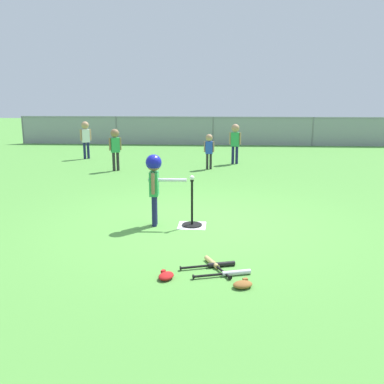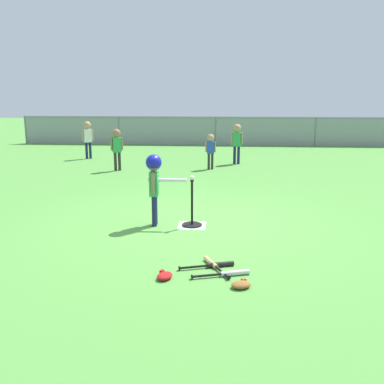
% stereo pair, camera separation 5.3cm
% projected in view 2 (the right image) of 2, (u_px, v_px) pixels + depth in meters
% --- Properties ---
extents(ground_plane, '(60.00, 60.00, 0.00)m').
position_uv_depth(ground_plane, '(198.00, 223.00, 6.96)').
color(ground_plane, '#51933D').
extents(home_plate, '(0.44, 0.44, 0.01)m').
position_uv_depth(home_plate, '(192.00, 225.00, 6.84)').
color(home_plate, white).
rests_on(home_plate, ground_plane).
extents(batting_tee, '(0.32, 0.32, 0.74)m').
position_uv_depth(batting_tee, '(192.00, 218.00, 6.81)').
color(batting_tee, black).
rests_on(batting_tee, ground_plane).
extents(baseball_on_tee, '(0.07, 0.07, 0.07)m').
position_uv_depth(baseball_on_tee, '(192.00, 178.00, 6.67)').
color(baseball_on_tee, white).
rests_on(baseball_on_tee, batting_tee).
extents(batter_child, '(0.64, 0.33, 1.14)m').
position_uv_depth(batter_child, '(154.00, 175.00, 6.69)').
color(batter_child, '#191E4C').
rests_on(batter_child, ground_plane).
extents(fielder_near_right, '(0.35, 0.23, 1.18)m').
position_uv_depth(fielder_near_right, '(237.00, 138.00, 12.71)').
color(fielder_near_right, '#191E4C').
rests_on(fielder_near_right, ground_plane).
extents(fielder_near_left, '(0.29, 0.19, 0.97)m').
position_uv_depth(fielder_near_left, '(211.00, 147.00, 11.84)').
color(fielder_near_left, '#262626').
rests_on(fielder_near_left, ground_plane).
extents(fielder_deep_center, '(0.32, 0.24, 1.20)m').
position_uv_depth(fielder_deep_center, '(88.00, 135.00, 13.76)').
color(fielder_deep_center, '#191E4C').
rests_on(fielder_deep_center, ground_plane).
extents(fielder_deep_right, '(0.31, 0.22, 1.13)m').
position_uv_depth(fielder_deep_right, '(117.00, 144.00, 11.59)').
color(fielder_deep_right, '#262626').
rests_on(fielder_deep_right, ground_plane).
extents(spare_bat_silver, '(0.68, 0.25, 0.06)m').
position_uv_depth(spare_bat_silver, '(229.00, 273.00, 4.95)').
color(spare_bat_silver, silver).
rests_on(spare_bat_silver, ground_plane).
extents(spare_bat_wood, '(0.34, 0.61, 0.06)m').
position_uv_depth(spare_bat_wood, '(213.00, 264.00, 5.21)').
color(spare_bat_wood, '#DBB266').
rests_on(spare_bat_wood, ground_plane).
extents(spare_bat_black, '(0.67, 0.26, 0.06)m').
position_uv_depth(spare_bat_black, '(215.00, 265.00, 5.19)').
color(spare_bat_black, black).
rests_on(spare_bat_black, ground_plane).
extents(glove_by_plate, '(0.23, 0.26, 0.07)m').
position_uv_depth(glove_by_plate, '(165.00, 276.00, 4.87)').
color(glove_by_plate, '#B21919').
rests_on(glove_by_plate, ground_plane).
extents(glove_near_bats, '(0.27, 0.24, 0.07)m').
position_uv_depth(glove_near_bats, '(241.00, 285.00, 4.65)').
color(glove_near_bats, brown).
rests_on(glove_near_bats, ground_plane).
extents(outfield_fence, '(16.06, 0.06, 1.15)m').
position_uv_depth(outfield_fence, '(215.00, 130.00, 17.50)').
color(outfield_fence, slate).
rests_on(outfield_fence, ground_plane).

